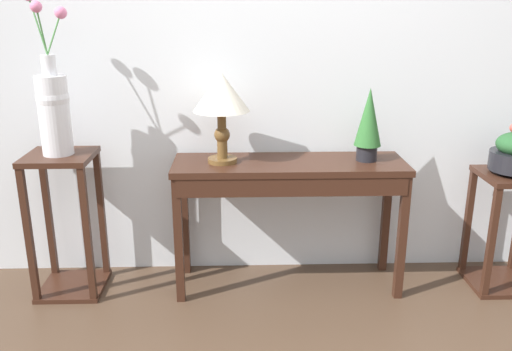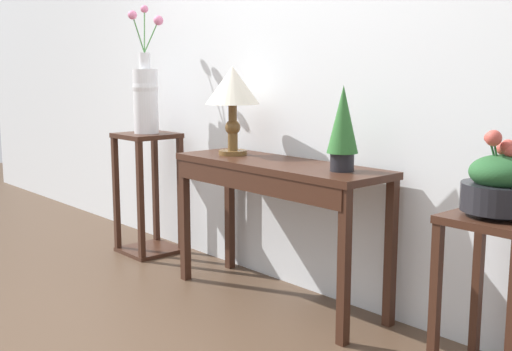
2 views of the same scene
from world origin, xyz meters
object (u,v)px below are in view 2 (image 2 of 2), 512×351
Objects in this scene: potted_plant_on_console at (343,125)px; pedestal_stand_right at (493,304)px; flower_vase_tall_left at (146,93)px; planter_bowl_wide_right at (501,185)px; console_table at (274,183)px; table_lamp at (233,90)px; pedestal_stand_left at (148,194)px.

potted_plant_on_console is 1.03m from pedestal_stand_right.
flower_vase_tall_left is 2.49m from planter_bowl_wide_right.
console_table is 0.59m from table_lamp.
potted_plant_on_console reaches higher than console_table.
pedestal_stand_left is at bearing -179.06° from potted_plant_on_console.
flower_vase_tall_left is 2.57× the size of planter_bowl_wide_right.
console_table is at bearing -0.39° from flower_vase_tall_left.
pedestal_stand_left is 2.48m from pedestal_stand_right.
potted_plant_on_console is at bearing 176.22° from planter_bowl_wide_right.
pedestal_stand_left is 1.18× the size of pedestal_stand_right.
planter_bowl_wide_right is (0.81, -0.05, -0.16)m from potted_plant_on_console.
console_table is at bearing -175.28° from potted_plant_on_console.
pedestal_stand_left is at bearing 179.39° from planter_bowl_wide_right.
console_table is 1.27m from pedestal_stand_right.
pedestal_stand_right is at bearing -3.76° from potted_plant_on_console.
flower_vase_tall_left is (-0.87, -0.02, -0.04)m from table_lamp.
table_lamp reaches higher than pedestal_stand_right.
pedestal_stand_right is (1.24, -0.02, -0.30)m from console_table.
potted_plant_on_console is at bearing 176.24° from pedestal_stand_right.
potted_plant_on_console is 0.48× the size of flower_vase_tall_left.
table_lamp is 0.87m from flower_vase_tall_left.
pedestal_stand_right is (2.47, -0.03, -0.73)m from flower_vase_tall_left.
pedestal_stand_left is 2.51m from planter_bowl_wide_right.
flower_vase_tall_left is 2.58m from pedestal_stand_right.
table_lamp is 1.51× the size of planter_bowl_wide_right.
table_lamp reaches higher than console_table.
potted_plant_on_console is 0.58× the size of pedestal_stand_right.
flower_vase_tall_left is (-1.66, -0.03, 0.10)m from potted_plant_on_console.
table_lamp is 0.71× the size of pedestal_stand_right.
potted_plant_on_console is (0.42, 0.04, 0.32)m from console_table.
console_table is 1.54× the size of flower_vase_tall_left.
potted_plant_on_console is at bearing 0.81° from table_lamp.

